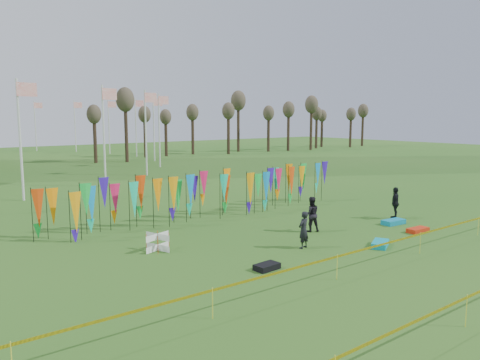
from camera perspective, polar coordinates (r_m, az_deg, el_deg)
ground at (r=19.33m, az=11.09°, el=-9.10°), size 160.00×160.00×0.00m
banner_row at (r=25.78m, az=-3.44°, el=-1.07°), size 18.64×0.64×2.48m
caution_tape_near at (r=17.77m, az=15.43°, el=-8.13°), size 26.00×0.02×0.90m
tree_line at (r=72.57m, az=1.88°, el=8.25°), size 53.92×1.92×7.84m
box_kite at (r=19.91m, az=-10.00°, el=-7.45°), size 0.67×0.67×0.75m
person_left at (r=20.07m, az=7.75°, el=-6.04°), size 0.66×0.54×1.59m
person_mid at (r=22.96m, az=8.66°, el=-4.14°), size 0.98×0.84×1.71m
person_right at (r=26.88m, az=18.39°, el=-2.67°), size 1.17×1.07×1.74m
kite_bag_turquoise at (r=21.15m, az=16.72°, el=-7.47°), size 1.33×1.08×0.24m
kite_bag_red at (r=24.30m, az=20.86°, el=-5.72°), size 1.18×0.58×0.21m
kite_bag_black at (r=17.40m, az=3.29°, el=-10.50°), size 0.99×0.63×0.22m
kite_bag_teal at (r=25.63m, az=18.19°, el=-4.88°), size 1.31×0.69×0.24m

